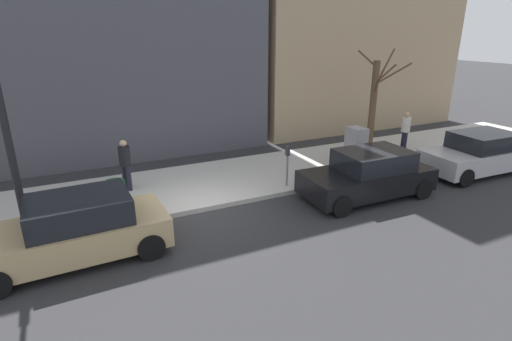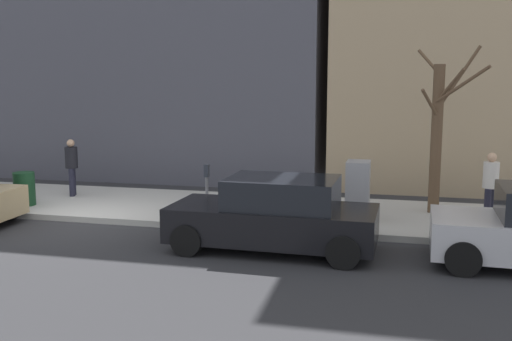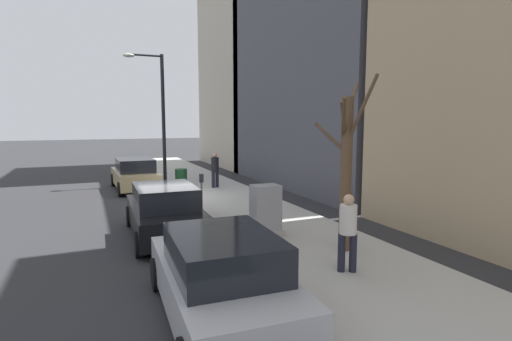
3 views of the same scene
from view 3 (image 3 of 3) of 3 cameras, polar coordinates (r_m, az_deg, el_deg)
The scene contains 13 objects.
ground_plane at distance 17.09m, azimuth -11.99°, elevation -4.23°, with size 120.00×120.00×0.00m, color #2B2B2D.
sidewalk at distance 17.55m, azimuth -5.56°, elevation -3.56°, with size 4.00×36.00×0.15m, color #B2AFA8.
parked_car_silver at distance 6.88m, azimuth -5.02°, elevation -14.99°, with size 2.07×4.27×1.52m.
parked_car_black at distance 11.74m, azimuth -12.90°, elevation -5.78°, with size 2.01×4.24×1.52m.
parked_car_tan at distance 20.08m, azimuth -16.89°, elevation -0.57°, with size 2.05×4.26×1.52m.
parking_meter at distance 13.97m, azimuth -7.80°, elevation -2.59°, with size 0.14×0.10×1.35m.
utility_box at distance 11.01m, azimuth 1.37°, elevation -5.85°, with size 0.83×0.61×1.43m.
streetlamp at distance 21.21m, azimuth -13.84°, elevation 8.81°, with size 1.97×0.32×6.50m.
bare_tree at distance 9.82m, azimuth 12.75°, elevation 0.35°, with size 1.55×1.60×4.18m.
trash_bin at distance 19.26m, azimuth -10.64°, elevation -1.11°, with size 0.56×0.56×0.90m, color #14381E.
pedestrian_near_meter at distance 8.64m, azimuth 13.00°, elevation -8.06°, with size 0.37×0.36×1.66m.
pedestrian_midblock at distance 19.07m, azimuth -5.88°, elevation 0.37°, with size 0.38×0.36×1.66m.
office_block_center at distance 23.56m, azimuth 17.74°, elevation 17.02°, with size 12.66×12.66×15.00m, color #4C4C56.
Camera 3 is at (-3.12, -16.47, 3.32)m, focal length 28.00 mm.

